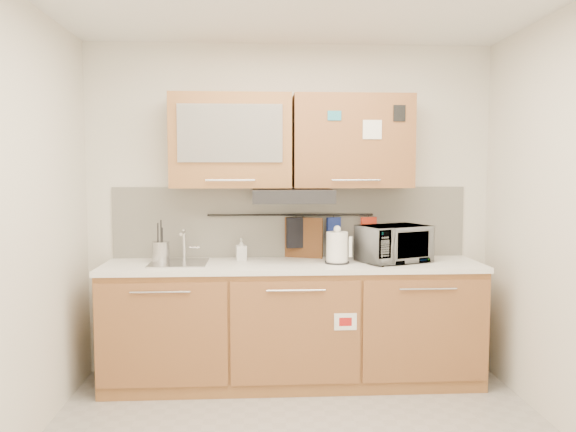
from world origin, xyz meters
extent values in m
plane|color=silver|center=(0.00, 1.50, 1.30)|extent=(3.20, 0.00, 3.20)
cube|color=#AE6F3E|center=(0.00, 1.20, 0.44)|extent=(2.80, 0.60, 0.88)
cube|color=black|center=(0.00, 1.20, 0.05)|extent=(2.80, 0.54, 0.10)
cube|color=#996036|center=(-0.93, 0.89, 0.47)|extent=(0.91, 0.02, 0.74)
cylinder|color=silver|center=(-0.93, 0.86, 0.78)|extent=(0.41, 0.01, 0.01)
cube|color=#996036|center=(0.00, 0.89, 0.47)|extent=(0.91, 0.02, 0.74)
cylinder|color=silver|center=(0.00, 0.86, 0.78)|extent=(0.41, 0.01, 0.01)
cube|color=#996036|center=(0.93, 0.89, 0.47)|extent=(0.91, 0.02, 0.74)
cylinder|color=silver|center=(0.93, 0.86, 0.78)|extent=(0.41, 0.01, 0.01)
cube|color=white|center=(0.00, 1.19, 0.90)|extent=(2.82, 0.62, 0.04)
cube|color=silver|center=(0.00, 1.49, 1.20)|extent=(2.80, 0.02, 0.56)
cube|color=#AE6F3E|center=(-0.46, 1.32, 1.83)|extent=(0.90, 0.35, 0.70)
cube|color=silver|center=(-0.46, 1.14, 1.88)|extent=(0.76, 0.02, 0.42)
cube|color=#996036|center=(0.46, 1.32, 1.83)|extent=(0.90, 0.35, 0.70)
cube|color=white|center=(0.58, 1.14, 1.91)|extent=(0.14, 0.00, 0.14)
cube|color=black|center=(0.00, 1.25, 1.42)|extent=(0.60, 0.46, 0.10)
cube|color=silver|center=(-0.85, 1.20, 0.92)|extent=(0.42, 0.40, 0.03)
cylinder|color=silver|center=(-0.83, 1.36, 1.04)|extent=(0.03, 0.03, 0.24)
cylinder|color=silver|center=(-0.83, 1.28, 1.14)|extent=(0.02, 0.18, 0.02)
cylinder|color=black|center=(0.00, 1.45, 1.26)|extent=(1.30, 0.02, 0.02)
cylinder|color=#ABAAAF|center=(-0.99, 1.24, 1.00)|extent=(0.14, 0.14, 0.16)
cylinder|color=black|center=(-1.01, 1.26, 1.07)|extent=(0.01, 0.01, 0.30)
cylinder|color=black|center=(-0.97, 1.23, 1.05)|extent=(0.01, 0.01, 0.27)
cylinder|color=black|center=(-0.99, 1.27, 1.08)|extent=(0.01, 0.01, 0.32)
cylinder|color=black|center=(-1.00, 1.22, 1.04)|extent=(0.01, 0.01, 0.24)
cylinder|color=white|center=(0.33, 1.15, 1.04)|extent=(0.20, 0.20, 0.24)
sphere|color=white|center=(0.33, 1.15, 1.18)|extent=(0.05, 0.05, 0.05)
cube|color=white|center=(0.42, 1.12, 1.05)|extent=(0.03, 0.04, 0.15)
cylinder|color=black|center=(0.33, 1.15, 0.93)|extent=(0.18, 0.18, 0.01)
cube|color=black|center=(0.82, 1.21, 1.01)|extent=(0.25, 0.18, 0.17)
cube|color=black|center=(0.79, 1.22, 1.08)|extent=(0.08, 0.11, 0.01)
cube|color=black|center=(0.86, 1.20, 1.08)|extent=(0.08, 0.11, 0.01)
imported|color=#999999|center=(0.76, 1.19, 1.06)|extent=(0.59, 0.51, 0.28)
imported|color=#999999|center=(-0.39, 1.33, 1.01)|extent=(0.09, 0.09, 0.17)
cube|color=brown|center=(0.10, 1.44, 1.05)|extent=(0.30, 0.14, 0.39)
cube|color=navy|center=(0.34, 1.44, 1.14)|extent=(0.12, 0.07, 0.19)
cube|color=black|center=(0.04, 1.44, 1.12)|extent=(0.16, 0.07, 0.24)
cube|color=red|center=(0.62, 1.44, 1.16)|extent=(0.14, 0.07, 0.17)
camera|label=1|loc=(-0.27, -2.96, 1.61)|focal=35.00mm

